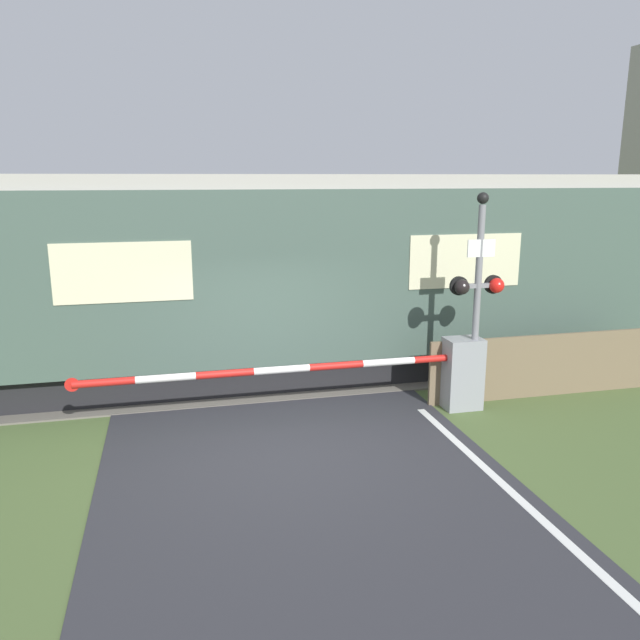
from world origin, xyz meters
The scene contains 6 objects.
ground_plane centered at (0.00, 0.00, 0.00)m, with size 80.00×80.00×0.00m, color #4C6033.
track_bed centered at (0.00, 3.53, 0.02)m, with size 36.00×3.20×0.13m.
train centered at (3.53, 3.53, 1.94)m, with size 21.03×2.93×3.78m.
crossing_barrier centered at (2.46, 0.98, 0.65)m, with size 6.40×0.44×1.18m.
signal_post centered at (3.18, 0.90, 1.99)m, with size 0.90×0.26×3.51m.
roadside_fence centered at (4.66, 1.18, 0.55)m, with size 4.24×0.06×1.10m.
Camera 1 is at (-1.53, -7.95, 3.73)m, focal length 35.00 mm.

